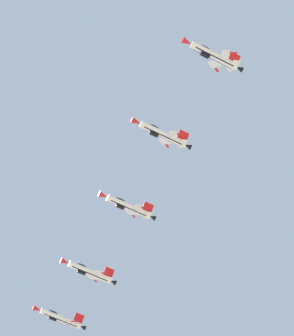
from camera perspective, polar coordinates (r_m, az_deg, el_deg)
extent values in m
cylinder|color=white|center=(158.71, 5.71, 9.45)|extent=(9.03, 10.27, 1.70)
cube|color=#191E4C|center=(158.47, 5.67, 9.32)|extent=(7.48, 8.55, 1.31)
cone|color=red|center=(157.35, 3.41, 10.61)|extent=(2.74, 2.84, 1.56)
cone|color=black|center=(160.29, 7.83, 8.36)|extent=(2.07, 2.10, 1.36)
ellipsoid|color=#192333|center=(158.51, 4.94, 10.06)|extent=(3.25, 3.45, 1.56)
cube|color=black|center=(157.85, 4.94, 9.57)|extent=(2.46, 2.57, 1.37)
cube|color=white|center=(156.90, 6.65, 9.52)|extent=(2.91, 3.57, 3.14)
cube|color=red|center=(155.45, 7.34, 9.64)|extent=(1.69, 1.12, 0.57)
cube|color=white|center=(161.20, 5.86, 8.79)|extent=(3.41, 2.50, 3.14)
cube|color=red|center=(163.19, 5.90, 8.33)|extent=(0.89, 1.68, 0.57)
cube|color=white|center=(158.63, 7.56, 8.84)|extent=(2.28, 2.26, 1.68)
cube|color=white|center=(161.13, 7.08, 8.42)|extent=(2.10, 2.13, 1.68)
cube|color=red|center=(160.75, 7.41, 9.20)|extent=(3.20, 3.28, 1.96)
cylinder|color=white|center=(160.91, 1.36, 2.87)|extent=(9.03, 10.27, 1.70)
cube|color=#191E4C|center=(160.73, 1.31, 2.72)|extent=(7.48, 8.54, 1.32)
cone|color=red|center=(159.66, -0.92, 3.94)|extent=(2.74, 2.84, 1.56)
cone|color=black|center=(162.37, 3.48, 1.87)|extent=(2.07, 2.10, 1.36)
ellipsoid|color=#192333|center=(160.67, 0.60, 3.45)|extent=(3.25, 3.45, 1.56)
cube|color=black|center=(160.18, 0.58, 2.94)|extent=(2.46, 2.56, 1.38)
cube|color=white|center=(158.89, 2.22, 2.85)|extent=(2.90, 3.54, 3.17)
cube|color=red|center=(157.26, 2.84, 2.90)|extent=(1.69, 1.12, 0.57)
cube|color=white|center=(163.56, 1.58, 2.32)|extent=(3.38, 2.50, 3.17)
cube|color=red|center=(165.68, 1.68, 1.96)|extent=(0.88, 1.68, 0.57)
cube|color=white|center=(160.63, 3.16, 2.26)|extent=(2.27, 2.24, 1.70)
cube|color=white|center=(163.35, 2.77, 1.96)|extent=(2.08, 2.12, 1.70)
cube|color=red|center=(162.64, 3.07, 2.71)|extent=(3.22, 3.29, 1.94)
cylinder|color=white|center=(170.93, -1.56, -3.31)|extent=(9.03, 10.27, 1.70)
cube|color=#191E4C|center=(170.79, -1.61, -3.45)|extent=(7.50, 8.56, 1.30)
cone|color=red|center=(169.69, -3.73, -2.35)|extent=(2.74, 2.84, 1.56)
cone|color=black|center=(172.37, 0.46, -4.20)|extent=(2.07, 2.10, 1.36)
ellipsoid|color=#192333|center=(170.64, -2.29, -2.77)|extent=(3.25, 3.45, 1.56)
cube|color=black|center=(170.27, -2.30, -3.26)|extent=(2.47, 2.57, 1.37)
cube|color=white|center=(168.83, -0.78, -3.37)|extent=(2.94, 3.62, 3.08)
cube|color=red|center=(167.13, -0.21, -3.37)|extent=(1.69, 1.12, 0.56)
cube|color=white|center=(173.67, -1.32, -3.75)|extent=(3.47, 2.52, 3.08)
cube|color=red|center=(175.85, -1.20, -4.04)|extent=(0.89, 1.68, 0.56)
cube|color=white|center=(170.59, 0.13, -3.88)|extent=(2.29, 2.28, 1.65)
cube|color=white|center=(173.41, -0.19, -4.09)|extent=(2.13, 2.14, 1.65)
cube|color=red|center=(172.51, 0.07, -3.41)|extent=(3.17, 3.25, 2.00)
cylinder|color=white|center=(179.41, -4.86, -8.80)|extent=(9.03, 10.27, 1.70)
cube|color=#191E4C|center=(179.28, -4.91, -8.93)|extent=(7.53, 8.59, 1.24)
cone|color=red|center=(178.26, -6.96, -7.91)|extent=(2.74, 2.84, 1.56)
cone|color=black|center=(180.75, -2.90, -9.62)|extent=(2.07, 2.10, 1.36)
ellipsoid|color=#192333|center=(179.13, -5.57, -8.29)|extent=(3.25, 3.45, 1.55)
cube|color=black|center=(178.81, -5.58, -8.77)|extent=(2.47, 2.57, 1.35)
cube|color=white|center=(177.25, -4.13, -8.88)|extent=(3.01, 3.80, 2.87)
cube|color=red|center=(175.49, -3.61, -8.88)|extent=(1.70, 1.14, 0.55)
cube|color=white|center=(182.17, -4.60, -9.19)|extent=(3.66, 2.56, 2.87)
cube|color=red|center=(184.36, -4.46, -9.44)|extent=(0.90, 1.68, 0.55)
cube|color=white|center=(178.97, -3.23, -9.33)|extent=(2.34, 2.37, 1.55)
cube|color=white|center=(181.83, -3.52, -9.51)|extent=(2.22, 2.17, 1.55)
cube|color=red|center=(180.84, -3.28, -8.86)|extent=(3.08, 3.17, 2.11)
cylinder|color=white|center=(193.47, -7.33, -12.54)|extent=(9.03, 10.27, 1.70)
cube|color=#191E4C|center=(193.42, -7.38, -12.67)|extent=(7.49, 8.55, 1.31)
cone|color=red|center=(192.41, -9.31, -11.72)|extent=(2.74, 2.84, 1.56)
cone|color=black|center=(194.71, -5.47, -13.29)|extent=(2.07, 2.10, 1.36)
ellipsoid|color=#192333|center=(193.13, -7.99, -12.07)|extent=(3.25, 3.45, 1.56)
cube|color=black|center=(193.03, -8.01, -12.52)|extent=(2.47, 2.57, 1.37)
cube|color=white|center=(191.21, -6.70, -12.72)|extent=(2.92, 3.58, 3.12)
cube|color=red|center=(189.36, -6.25, -12.82)|extent=(1.69, 1.12, 0.57)
cube|color=white|center=(196.31, -7.03, -12.79)|extent=(3.43, 2.51, 3.12)
cube|color=red|center=(198.56, -6.85, -12.94)|extent=(0.89, 1.68, 0.57)
cube|color=white|center=(192.90, -5.82, -13.09)|extent=(2.28, 2.26, 1.68)
cube|color=white|center=(195.88, -6.03, -13.12)|extent=(2.11, 2.13, 1.68)
cube|color=red|center=(194.55, -5.81, -12.58)|extent=(3.19, 3.27, 1.97)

